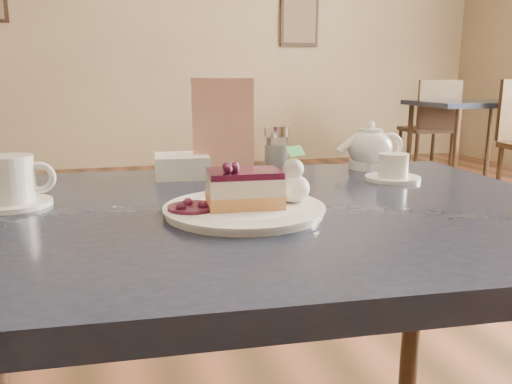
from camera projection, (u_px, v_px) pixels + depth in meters
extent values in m
cube|color=tan|center=(139.00, 26.00, 5.29)|extent=(8.00, 0.02, 3.00)
cube|color=black|center=(299.00, 21.00, 5.70)|extent=(0.45, 0.03, 0.55)
cube|color=black|center=(240.00, 217.00, 0.84)|extent=(1.21, 0.85, 0.04)
cylinder|color=black|center=(413.00, 306.00, 1.33)|extent=(0.05, 0.05, 0.68)
cylinder|color=white|center=(244.00, 210.00, 0.79)|extent=(0.25, 0.25, 0.01)
cube|color=tan|center=(244.00, 200.00, 0.78)|extent=(0.12, 0.09, 0.02)
cube|color=#EDE3C6|center=(244.00, 185.00, 0.78)|extent=(0.12, 0.09, 0.03)
cube|color=black|center=(244.00, 173.00, 0.78)|extent=(0.12, 0.09, 0.01)
ellipsoid|color=white|center=(293.00, 189.00, 0.81)|extent=(0.05, 0.05, 0.05)
cylinder|color=black|center=(192.00, 208.00, 0.77)|extent=(0.08, 0.08, 0.01)
cylinder|color=white|center=(13.00, 204.00, 0.84)|extent=(0.13, 0.13, 0.01)
cylinder|color=white|center=(10.00, 179.00, 0.83)|extent=(0.08, 0.08, 0.08)
torus|color=white|center=(39.00, 177.00, 0.84)|extent=(0.05, 0.01, 0.05)
cylinder|color=white|center=(393.00, 178.00, 1.06)|extent=(0.12, 0.12, 0.01)
cylinder|color=white|center=(393.00, 165.00, 1.05)|extent=(0.06, 0.06, 0.05)
ellipsoid|color=white|center=(370.00, 150.00, 1.19)|extent=(0.11, 0.11, 0.09)
cylinder|color=white|center=(371.00, 128.00, 1.18)|extent=(0.06, 0.06, 0.01)
cylinder|color=white|center=(342.00, 151.00, 1.17)|extent=(0.06, 0.02, 0.05)
cube|color=silver|center=(223.00, 127.00, 1.11)|extent=(0.14, 0.04, 0.21)
cylinder|color=white|center=(276.00, 154.00, 1.15)|extent=(0.05, 0.05, 0.08)
cylinder|color=silver|center=(276.00, 131.00, 1.14)|extent=(0.06, 0.06, 0.02)
cube|color=white|center=(182.00, 166.00, 1.09)|extent=(0.12, 0.12, 0.05)
cube|color=black|center=(478.00, 103.00, 4.25)|extent=(1.10, 0.92, 0.04)
cylinder|color=black|center=(455.00, 155.00, 3.92)|extent=(0.04, 0.04, 0.72)
cylinder|color=black|center=(409.00, 145.00, 4.53)|extent=(0.04, 0.04, 0.72)
cylinder|color=black|center=(489.00, 142.00, 4.75)|extent=(0.04, 0.04, 0.72)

